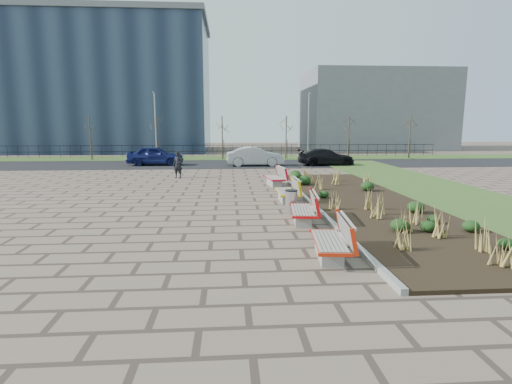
{
  "coord_description": "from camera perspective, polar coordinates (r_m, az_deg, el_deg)",
  "views": [
    {
      "loc": [
        0.51,
        -11.11,
        3.33
      ],
      "look_at": [
        1.5,
        3.0,
        0.9
      ],
      "focal_mm": 28.0,
      "sensor_mm": 36.0,
      "label": 1
    }
  ],
  "objects": [
    {
      "name": "pedestrian",
      "position": [
        25.15,
        -11.09,
        3.84
      ],
      "size": [
        0.68,
        0.54,
        1.65
      ],
      "primitive_type": "imported",
      "rotation": [
        0.0,
        0.0,
        -0.26
      ],
      "color": "black",
      "rests_on": "ground"
    },
    {
      "name": "bench_d",
      "position": [
        21.64,
        2.63,
        2.22
      ],
      "size": [
        1.15,
        2.19,
        1.0
      ],
      "primitive_type": null,
      "rotation": [
        0.0,
        0.0,
        0.12
      ],
      "color": "red",
      "rests_on": "ground"
    },
    {
      "name": "tree_b",
      "position": [
        38.19,
        -13.95,
        7.53
      ],
      "size": [
        1.4,
        1.4,
        4.0
      ],
      "primitive_type": null,
      "color": "#4C3D2D",
      "rests_on": "grass_verge_far"
    },
    {
      "name": "lamp_east",
      "position": [
        37.86,
        7.49,
        9.23
      ],
      "size": [
        0.24,
        0.6,
        6.0
      ],
      "primitive_type": null,
      "color": "gray",
      "rests_on": "grass_verge_far"
    },
    {
      "name": "grass_verge_far",
      "position": [
        39.25,
        -4.77,
        4.88
      ],
      "size": [
        80.0,
        5.0,
        0.04
      ],
      "primitive_type": "cube",
      "color": "#33511E",
      "rests_on": "ground"
    },
    {
      "name": "bench_b",
      "position": [
        13.61,
        6.62,
        -2.32
      ],
      "size": [
        1.13,
        2.19,
        1.0
      ],
      "primitive_type": null,
      "rotation": [
        0.0,
        0.0,
        -0.11
      ],
      "color": "red",
      "rests_on": "ground"
    },
    {
      "name": "litter_bin",
      "position": [
        15.01,
        5.05,
        -1.42
      ],
      "size": [
        0.45,
        0.45,
        0.87
      ],
      "primitive_type": "cylinder",
      "color": "#B2B2B7",
      "rests_on": "ground"
    },
    {
      "name": "road",
      "position": [
        33.28,
        -4.89,
        3.99
      ],
      "size": [
        80.0,
        7.0,
        0.02
      ],
      "primitive_type": "cube",
      "color": "black",
      "rests_on": "ground"
    },
    {
      "name": "tree_a",
      "position": [
        39.66,
        -22.59,
        7.14
      ],
      "size": [
        1.4,
        1.4,
        4.0
      ],
      "primitive_type": null,
      "color": "#4C3D2D",
      "rests_on": "grass_verge_far"
    },
    {
      "name": "tree_d",
      "position": [
        38.03,
        4.32,
        7.78
      ],
      "size": [
        1.4,
        1.4,
        4.0
      ],
      "primitive_type": null,
      "color": "#4C3D2D",
      "rests_on": "grass_verge_far"
    },
    {
      "name": "railing_fence",
      "position": [
        40.7,
        -4.75,
        5.92
      ],
      "size": [
        44.0,
        0.1,
        1.2
      ],
      "primitive_type": null,
      "color": "black",
      "rests_on": "grass_verge_far"
    },
    {
      "name": "car_black",
      "position": [
        32.68,
        9.97,
        4.95
      ],
      "size": [
        4.58,
        1.95,
        1.32
      ],
      "primitive_type": "imported",
      "rotation": [
        0.0,
        0.0,
        1.59
      ],
      "color": "black",
      "rests_on": "road"
    },
    {
      "name": "bench_a",
      "position": [
        10.18,
        10.39,
        -6.57
      ],
      "size": [
        1.12,
        2.19,
        1.0
      ],
      "primitive_type": null,
      "rotation": [
        0.0,
        0.0,
        -0.11
      ],
      "color": "red",
      "rests_on": "ground"
    },
    {
      "name": "planting_curb",
      "position": [
        16.79,
        7.79,
        -1.52
      ],
      "size": [
        0.16,
        18.0,
        0.15
      ],
      "primitive_type": "cube",
      "color": "gray",
      "rests_on": "ground"
    },
    {
      "name": "bench_c",
      "position": [
        17.21,
        4.36,
        0.25
      ],
      "size": [
        0.9,
        2.1,
        1.0
      ],
      "primitive_type": null,
      "rotation": [
        0.0,
        0.0,
        -0.0
      ],
      "color": "yellow",
      "rests_on": "ground"
    },
    {
      "name": "car_blue",
      "position": [
        33.24,
        -14.17,
        5.05
      ],
      "size": [
        4.47,
        1.81,
        1.52
      ],
      "primitive_type": "imported",
      "rotation": [
        0.0,
        0.0,
        1.57
      ],
      "color": "#131953",
      "rests_on": "road"
    },
    {
      "name": "grass_verge_near",
      "position": [
        19.51,
        28.6,
        -1.22
      ],
      "size": [
        5.0,
        38.0,
        0.04
      ],
      "primitive_type": "cube",
      "color": "#33511E",
      "rests_on": "ground"
    },
    {
      "name": "car_silver",
      "position": [
        31.79,
        -0.12,
        5.11
      ],
      "size": [
        4.51,
        1.59,
        1.48
      ],
      "primitive_type": "imported",
      "rotation": [
        0.0,
        0.0,
        1.57
      ],
      "color": "#9EA0A5",
      "rests_on": "road"
    },
    {
      "name": "lamp_west",
      "position": [
        37.68,
        -14.15,
        9.01
      ],
      "size": [
        0.24,
        0.6,
        6.0
      ],
      "primitive_type": null,
      "color": "gray",
      "rests_on": "grass_verge_far"
    },
    {
      "name": "building_glass",
      "position": [
        56.0,
        -28.48,
        12.87
      ],
      "size": [
        40.0,
        14.0,
        15.0
      ],
      "primitive_type": "cube",
      "color": "#192338",
      "rests_on": "ground"
    },
    {
      "name": "building_grey",
      "position": [
        56.6,
        16.44,
        11.05
      ],
      "size": [
        18.0,
        12.0,
        10.0
      ],
      "primitive_type": "cube",
      "color": "slate",
      "rests_on": "ground"
    },
    {
      "name": "ground",
      "position": [
        11.61,
        -6.41,
        -6.98
      ],
      "size": [
        120.0,
        120.0,
        0.0
      ],
      "primitive_type": "plane",
      "color": "brown",
      "rests_on": "ground"
    },
    {
      "name": "tree_f",
      "position": [
        41.5,
        21.09,
        7.32
      ],
      "size": [
        1.4,
        1.4,
        4.0
      ],
      "primitive_type": null,
      "color": "#4C3D2D",
      "rests_on": "grass_verge_far"
    },
    {
      "name": "tree_c",
      "position": [
        37.64,
        -4.84,
        7.75
      ],
      "size": [
        1.4,
        1.4,
        4.0
      ],
      "primitive_type": null,
      "color": "#4C3D2D",
      "rests_on": "grass_verge_far"
    },
    {
      "name": "tree_e",
      "position": [
        39.35,
        13.08,
        7.62
      ],
      "size": [
        1.4,
        1.4,
        4.0
      ],
      "primitive_type": null,
      "color": "#4C3D2D",
      "rests_on": "grass_verge_far"
    },
    {
      "name": "planting_bed",
      "position": [
        17.42,
        15.31,
        -1.46
      ],
      "size": [
        4.5,
        18.0,
        0.1
      ],
      "primitive_type": "cube",
      "color": "black",
      "rests_on": "ground"
    }
  ]
}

